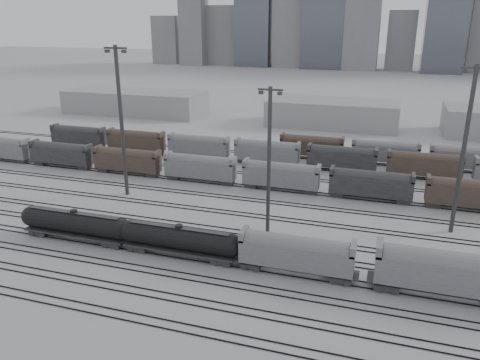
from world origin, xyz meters
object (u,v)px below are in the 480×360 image
(hopper_car_a, at_px, (296,252))
(light_mast_c, at_px, (269,160))
(tank_car_b, at_px, (179,239))
(hopper_car_b, at_px, (449,271))
(tank_car_a, at_px, (75,223))

(hopper_car_a, xyz_separation_m, light_mast_c, (-6.61, 10.81, 8.85))
(tank_car_b, height_order, light_mast_c, light_mast_c)
(hopper_car_b, bearing_deg, tank_car_a, 180.00)
(hopper_car_a, height_order, hopper_car_b, hopper_car_b)
(hopper_car_b, bearing_deg, tank_car_b, -180.00)
(hopper_car_a, relative_size, light_mast_c, 0.65)
(tank_car_b, height_order, hopper_car_a, hopper_car_a)
(tank_car_a, height_order, hopper_car_b, hopper_car_b)
(tank_car_a, distance_m, tank_car_b, 17.22)
(hopper_car_b, distance_m, light_mast_c, 28.37)
(hopper_car_a, height_order, light_mast_c, light_mast_c)
(tank_car_a, xyz_separation_m, tank_car_b, (17.22, -0.00, -0.04))
(tank_car_b, bearing_deg, hopper_car_b, 0.00)
(tank_car_a, distance_m, hopper_car_a, 33.83)
(tank_car_b, relative_size, hopper_car_b, 1.11)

